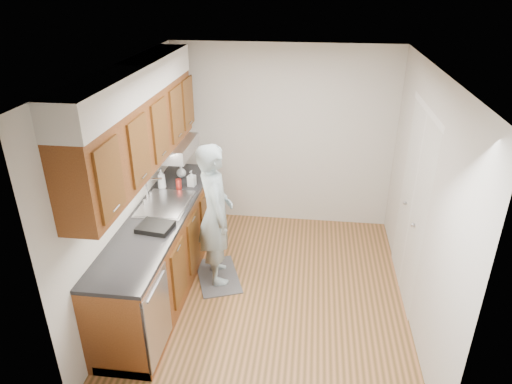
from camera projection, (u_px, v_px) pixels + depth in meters
floor at (269, 291)px, 5.20m from camera, size 3.50×3.50×0.00m
ceiling at (272, 68)px, 4.11m from camera, size 3.50×3.50×0.00m
wall_left at (130, 185)px, 4.83m from camera, size 0.02×3.50×2.50m
wall_right at (422, 201)px, 4.48m from camera, size 0.02×3.50×2.50m
wall_back at (283, 138)px, 6.22m from camera, size 3.00×0.02×2.50m
counter at (163, 248)px, 5.12m from camera, size 0.64×2.80×1.30m
upper_cabinets at (139, 121)px, 4.54m from camera, size 0.47×2.80×1.21m
closet_door at (412, 207)px, 4.85m from camera, size 0.02×1.22×2.05m
floor_mat at (218, 276)px, 5.45m from camera, size 0.70×0.88×0.01m
person at (215, 205)px, 5.04m from camera, size 0.65×0.78×1.89m
soap_bottle_a at (161, 179)px, 5.42m from camera, size 0.11×0.11×0.26m
soap_bottle_b at (192, 178)px, 5.51m from camera, size 0.10×0.10×0.20m
soap_bottle_c at (181, 171)px, 5.76m from camera, size 0.17×0.17×0.16m
soda_can at (179, 184)px, 5.44m from camera, size 0.09×0.09×0.12m
steel_can at (191, 180)px, 5.57m from camera, size 0.07×0.07×0.11m
dish_rack at (155, 227)px, 4.59m from camera, size 0.36×0.32×0.05m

